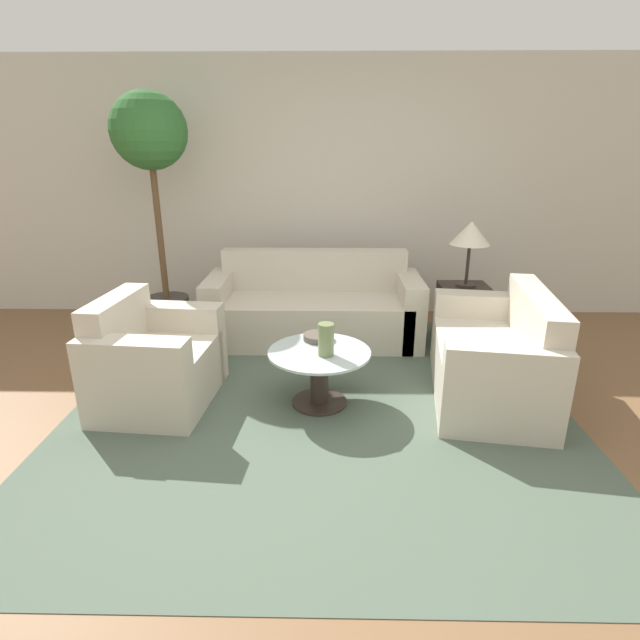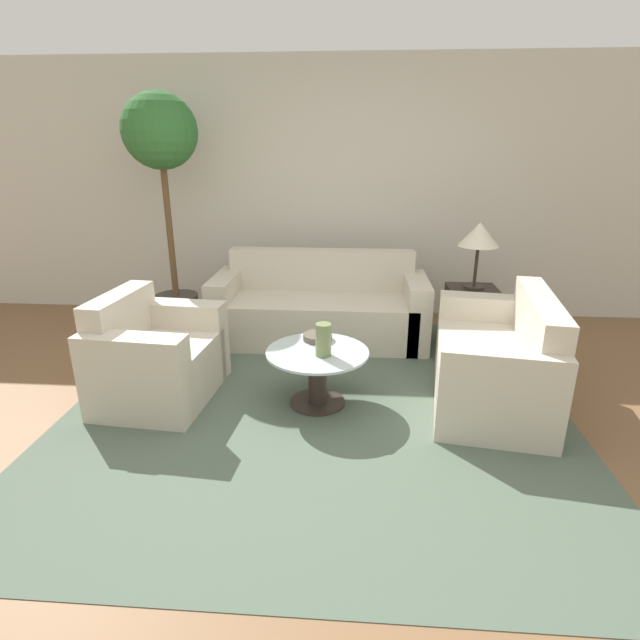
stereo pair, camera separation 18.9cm
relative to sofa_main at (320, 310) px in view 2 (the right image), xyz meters
name	(u,v)px [view 2 (the right image)]	position (x,y,z in m)	size (l,w,h in m)	color
ground_plane	(295,450)	(-0.01, -1.90, -0.28)	(14.00, 14.00, 0.00)	brown
wall_back	(325,191)	(-0.01, 0.84, 1.02)	(10.00, 0.06, 2.60)	beige
rug	(317,403)	(0.08, -1.31, -0.27)	(3.47, 3.46, 0.01)	#4C5B4C
sofa_main	(320,310)	(0.00, 0.00, 0.00)	(1.97, 0.79, 0.81)	beige
armchair	(154,360)	(-1.12, -1.27, 0.00)	(0.80, 0.99, 0.78)	beige
loveseat	(500,364)	(1.38, -1.15, 0.00)	(0.94, 1.45, 0.79)	beige
coffee_table	(317,370)	(0.08, -1.31, -0.01)	(0.72, 0.72, 0.41)	#332823
side_table	(471,316)	(1.40, -0.03, -0.01)	(0.44, 0.44, 0.53)	#332823
table_lamp	(479,236)	(1.40, -0.03, 0.73)	(0.36, 0.36, 0.60)	#332823
potted_plant	(163,164)	(-1.47, 0.19, 1.32)	(0.68, 0.68, 2.22)	#3D3833
vase	(323,340)	(0.12, -1.38, 0.25)	(0.11, 0.11, 0.23)	#6B7A4C
bowl	(318,337)	(0.06, -1.10, 0.15)	(0.21, 0.21, 0.05)	brown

